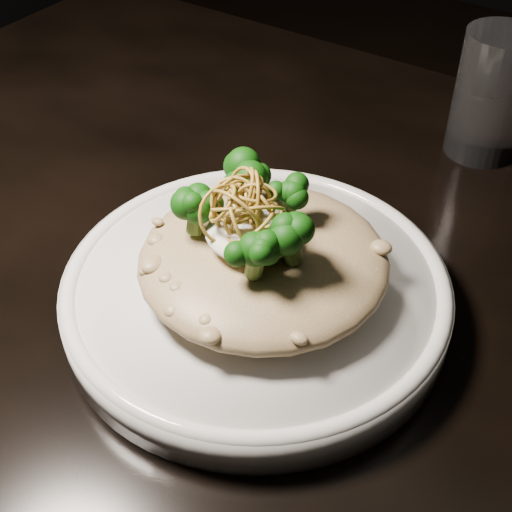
# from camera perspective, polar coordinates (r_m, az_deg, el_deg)

# --- Properties ---
(table) EXTENTS (1.10, 0.80, 0.75)m
(table) POSITION_cam_1_polar(r_m,az_deg,el_deg) (0.67, 0.48, -5.32)
(table) COLOR black
(table) RESTS_ON ground
(plate) EXTENTS (0.30, 0.30, 0.03)m
(plate) POSITION_cam_1_polar(r_m,az_deg,el_deg) (0.55, 0.00, -3.07)
(plate) COLOR silver
(plate) RESTS_ON table
(risotto) EXTENTS (0.19, 0.19, 0.04)m
(risotto) POSITION_cam_1_polar(r_m,az_deg,el_deg) (0.53, 0.60, -0.30)
(risotto) COLOR brown
(risotto) RESTS_ON plate
(broccoli) EXTENTS (0.14, 0.14, 0.05)m
(broccoli) POSITION_cam_1_polar(r_m,az_deg,el_deg) (0.50, -0.61, 3.80)
(broccoli) COLOR black
(broccoli) RESTS_ON risotto
(cheese) EXTENTS (0.07, 0.07, 0.02)m
(cheese) POSITION_cam_1_polar(r_m,az_deg,el_deg) (0.51, -0.34, 1.92)
(cheese) COLOR silver
(cheese) RESTS_ON risotto
(shallots) EXTENTS (0.06, 0.06, 0.04)m
(shallots) POSITION_cam_1_polar(r_m,az_deg,el_deg) (0.49, -0.82, 4.59)
(shallots) COLOR brown
(shallots) RESTS_ON cheese
(drinking_glass) EXTENTS (0.08, 0.08, 0.13)m
(drinking_glass) POSITION_cam_1_polar(r_m,az_deg,el_deg) (0.75, 18.32, 12.14)
(drinking_glass) COLOR white
(drinking_glass) RESTS_ON table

